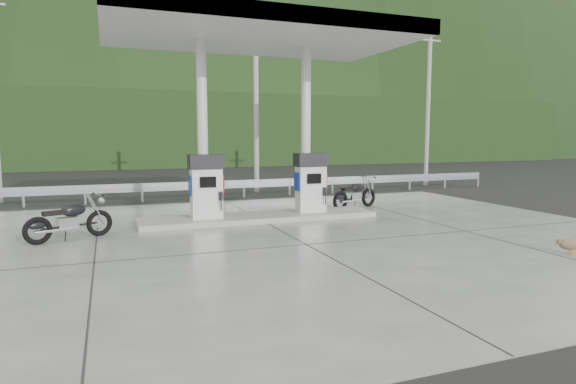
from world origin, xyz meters
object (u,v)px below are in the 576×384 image
object	(u,v)px
gas_pump_right	(311,183)
motorcycle_left	(69,221)
motorcycle_right	(355,195)
gas_pump_left	(206,187)
duck	(570,244)

from	to	relation	value
gas_pump_right	motorcycle_left	distance (m)	6.79
gas_pump_right	motorcycle_left	bearing A→B (deg)	-171.07
motorcycle_right	gas_pump_left	bearing A→B (deg)	171.09
motorcycle_right	duck	world-z (taller)	motorcycle_right
gas_pump_right	motorcycle_right	xyz separation A→B (m)	(2.10, 1.06, -0.59)
gas_pump_left	motorcycle_left	distance (m)	3.68
motorcycle_left	duck	world-z (taller)	motorcycle_left
gas_pump_left	gas_pump_right	size ratio (longest dim) A/B	1.00
gas_pump_right	duck	bearing A→B (deg)	-62.75
motorcycle_left	motorcycle_right	size ratio (longest dim) A/B	0.99
gas_pump_right	duck	size ratio (longest dim) A/B	3.17
motorcycle_left	duck	distance (m)	11.20
gas_pump_left	motorcycle_right	bearing A→B (deg)	11.27
gas_pump_right	motorcycle_left	world-z (taller)	gas_pump_right
gas_pump_left	gas_pump_right	distance (m)	3.20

